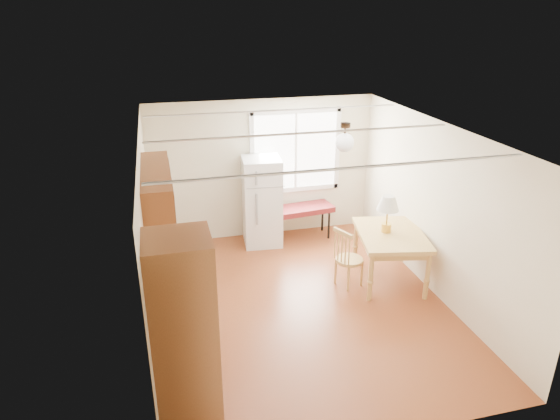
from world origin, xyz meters
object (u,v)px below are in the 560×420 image
object	(u,v)px
refrigerator	(262,202)
chair	(346,255)
bench	(298,211)
dining_table	(391,239)

from	to	relation	value
refrigerator	chair	size ratio (longest dim) A/B	1.69
bench	refrigerator	bearing A→B (deg)	177.20
refrigerator	dining_table	size ratio (longest dim) A/B	1.09
refrigerator	chair	xyz separation A→B (m)	(0.87, -1.80, -0.25)
refrigerator	bench	distance (m)	0.72
refrigerator	chair	bearing A→B (deg)	-59.23
chair	dining_table	bearing A→B (deg)	-21.22
bench	dining_table	bearing A→B (deg)	-69.65
dining_table	chair	world-z (taller)	chair
refrigerator	dining_table	bearing A→B (deg)	-43.10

